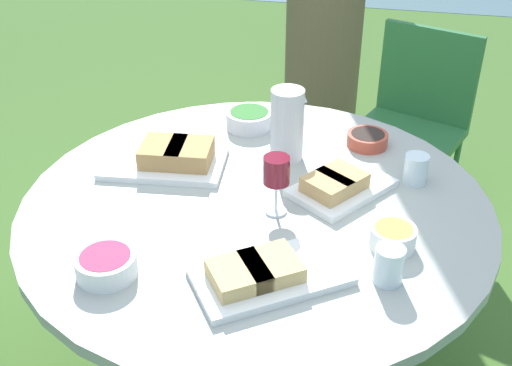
# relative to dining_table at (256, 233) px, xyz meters

# --- Properties ---
(dining_table) EXTENTS (1.34, 1.34, 0.77)m
(dining_table) POSITION_rel_dining_table_xyz_m (0.00, 0.00, 0.00)
(dining_table) COLOR #4C4C51
(dining_table) RESTS_ON ground_plane
(chair_near_left) EXTENTS (0.56, 0.55, 0.89)m
(chair_near_left) POSITION_rel_dining_table_xyz_m (0.45, 1.18, -0.13)
(chair_near_left) COLOR #2D6B38
(chair_near_left) RESTS_ON ground_plane
(water_pitcher) EXTENTS (0.11, 0.10, 0.23)m
(water_pitcher) POSITION_rel_dining_table_xyz_m (0.04, 0.26, 0.23)
(water_pitcher) COLOR silver
(water_pitcher) RESTS_ON dining_table
(wine_glass) EXTENTS (0.07, 0.07, 0.17)m
(wine_glass) POSITION_rel_dining_table_xyz_m (0.07, -0.04, 0.24)
(wine_glass) COLOR silver
(wine_glass) RESTS_ON dining_table
(platter_bread_main) EXTENTS (0.41, 0.37, 0.06)m
(platter_bread_main) POSITION_rel_dining_table_xyz_m (0.09, -0.33, 0.14)
(platter_bread_main) COLOR white
(platter_bread_main) RESTS_ON dining_table
(platter_charcuterie) EXTENTS (0.39, 0.26, 0.08)m
(platter_charcuterie) POSITION_rel_dining_table_xyz_m (-0.30, 0.13, 0.15)
(platter_charcuterie) COLOR white
(platter_charcuterie) RESTS_ON dining_table
(platter_sandwich_side) EXTENTS (0.32, 0.35, 0.07)m
(platter_sandwich_side) POSITION_rel_dining_table_xyz_m (0.22, 0.09, 0.14)
(platter_sandwich_side) COLOR white
(platter_sandwich_side) RESTS_ON dining_table
(bowl_fries) EXTENTS (0.12, 0.12, 0.06)m
(bowl_fries) POSITION_rel_dining_table_xyz_m (0.39, -0.13, 0.15)
(bowl_fries) COLOR white
(bowl_fries) RESTS_ON dining_table
(bowl_salad) EXTENTS (0.16, 0.16, 0.06)m
(bowl_salad) POSITION_rel_dining_table_xyz_m (-0.12, 0.44, 0.15)
(bowl_salad) COLOR silver
(bowl_salad) RESTS_ON dining_table
(bowl_olives) EXTENTS (0.13, 0.13, 0.04)m
(bowl_olives) POSITION_rel_dining_table_xyz_m (0.28, 0.40, 0.14)
(bowl_olives) COLOR #B74733
(bowl_olives) RESTS_ON dining_table
(bowl_dip_red) EXTENTS (0.15, 0.15, 0.06)m
(bowl_dip_red) POSITION_rel_dining_table_xyz_m (-0.28, -0.39, 0.15)
(bowl_dip_red) COLOR white
(bowl_dip_red) RESTS_ON dining_table
(cup_water_near) EXTENTS (0.07, 0.07, 0.10)m
(cup_water_near) POSITION_rel_dining_table_xyz_m (0.38, -0.27, 0.16)
(cup_water_near) COLOR silver
(cup_water_near) RESTS_ON dining_table
(cup_water_far) EXTENTS (0.07, 0.07, 0.09)m
(cup_water_far) POSITION_rel_dining_table_xyz_m (0.44, 0.20, 0.16)
(cup_water_far) COLOR silver
(cup_water_far) RESTS_ON dining_table
(handbag) EXTENTS (0.30, 0.14, 0.37)m
(handbag) POSITION_rel_dining_table_xyz_m (-0.76, 0.99, -0.52)
(handbag) COLOR #232328
(handbag) RESTS_ON ground_plane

